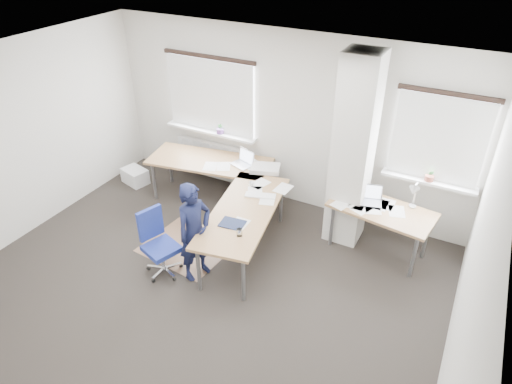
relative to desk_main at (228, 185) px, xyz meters
The scene contains 8 objects.
ground 1.62m from the desk_main, 74.98° to the right, with size 6.00×6.00×0.00m, color #282420.
room_shell 1.53m from the desk_main, 59.61° to the right, with size 6.04×5.04×2.82m.
floor_mat 1.09m from the desk_main, 107.14° to the right, with size 1.19×1.01×0.01m, color brown.
white_crate 2.23m from the desk_main, behind, with size 0.45×0.32×0.27m, color white.
desk_main is the anchor object (origin of this frame).
desk_side 2.26m from the desk_main, 10.10° to the left, with size 1.49×0.89×1.22m.
task_chair 1.48m from the desk_main, 99.86° to the right, with size 0.54×0.52×0.94m.
person 1.23m from the desk_main, 80.06° to the right, with size 0.51×0.34×1.40m, color black.
Camera 1 is at (2.70, -3.58, 4.23)m, focal length 32.00 mm.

